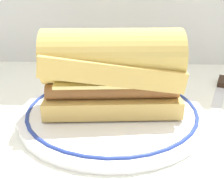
# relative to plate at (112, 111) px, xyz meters

# --- Properties ---
(ground_plane) EXTENTS (1.50, 1.50, 0.00)m
(ground_plane) POSITION_rel_plate_xyz_m (-0.01, -0.02, -0.01)
(ground_plane) COLOR white
(plate) EXTENTS (0.30, 0.30, 0.01)m
(plate) POSITION_rel_plate_xyz_m (0.00, 0.00, 0.00)
(plate) COLOR white
(plate) RESTS_ON ground_plane
(sausage_sandwich) EXTENTS (0.22, 0.11, 0.13)m
(sausage_sandwich) POSITION_rel_plate_xyz_m (0.00, 0.00, 0.07)
(sausage_sandwich) COLOR tan
(sausage_sandwich) RESTS_ON plate
(butter_knife) EXTENTS (0.08, 0.16, 0.01)m
(butter_knife) POSITION_rel_plate_xyz_m (0.21, 0.11, -0.00)
(butter_knife) COLOR silver
(butter_knife) RESTS_ON ground_plane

